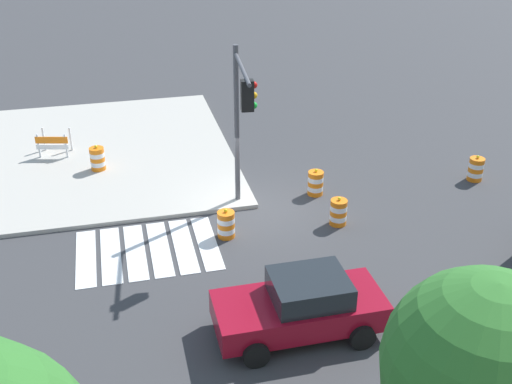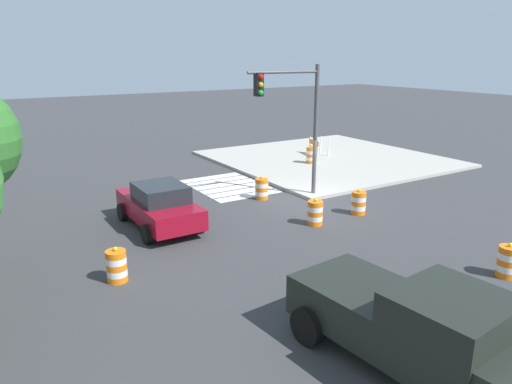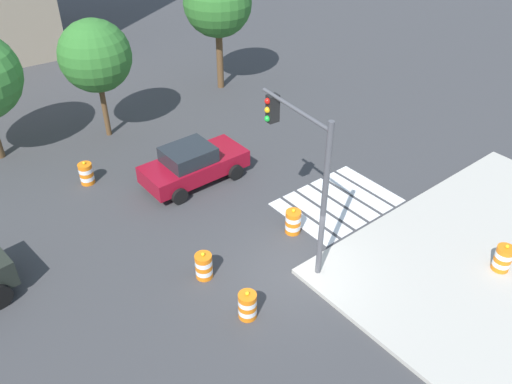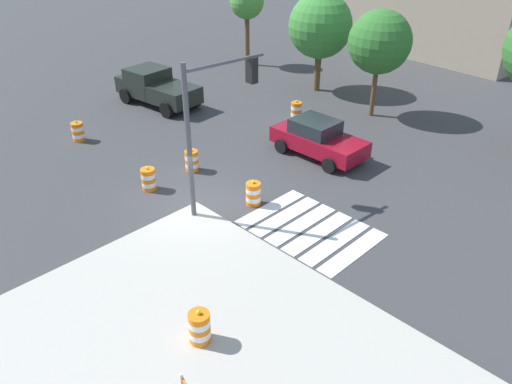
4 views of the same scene
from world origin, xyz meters
name	(u,v)px [view 2 (image 2 of 4)]	position (x,y,z in m)	size (l,w,h in m)	color
ground_plane	(311,202)	(0.00, 0.00, 0.00)	(120.00, 120.00, 0.00)	#38383A
sidewalk_corner	(328,159)	(6.00, -6.00, 0.07)	(12.00, 12.00, 0.15)	#ADA89E
crosswalk_stripes	(229,186)	(4.00, 1.80, 0.01)	(4.35, 3.20, 0.02)	silver
sports_car	(159,205)	(0.49, 6.56, 0.81)	(4.30, 2.14, 1.63)	maroon
pickup_truck	(421,329)	(-10.05, 5.31, 0.97)	(5.31, 2.73, 1.92)	black
traffic_barrel_near_corner	(359,203)	(-2.26, -0.55, 0.45)	(0.56, 0.56, 1.02)	orange
traffic_barrel_crosswalk_end	(315,213)	(-2.33, 1.66, 0.45)	(0.56, 0.56, 1.02)	orange
traffic_barrel_median_near	(117,266)	(-3.00, 9.15, 0.45)	(0.56, 0.56, 1.02)	orange
traffic_barrel_median_far	(262,189)	(1.45, 1.57, 0.45)	(0.56, 0.56, 1.02)	orange
traffic_barrel_far_curb	(508,262)	(-8.53, -0.23, 0.45)	(0.56, 0.56, 1.02)	orange
traffic_barrel_on_sidewalk	(311,155)	(5.36, -4.23, 0.60)	(0.56, 0.56, 1.02)	orange
construction_barricade	(316,145)	(7.06, -5.97, 0.72)	(1.38, 1.04, 1.00)	silver
traffic_light_pole	(293,108)	(0.69, 0.53, 3.91)	(0.53, 3.28, 5.50)	#4C4C51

